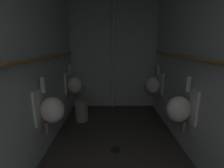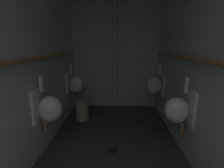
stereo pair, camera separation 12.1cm
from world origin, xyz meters
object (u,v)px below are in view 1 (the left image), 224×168
Objects in this scene: urinal_left_mid at (51,109)px; waste_bin at (82,111)px; urinal_left_far at (74,85)px; floor_drain at (116,149)px; urinal_right_mid at (180,108)px; urinal_right_far at (154,84)px; standpipe_back_wall at (114,55)px.

waste_bin is (0.18, 1.03, -0.48)m from urinal_left_mid.
urinal_left_far reaches higher than floor_drain.
urinal_left_far is 1.00× the size of urinal_right_mid.
urinal_left_mid and urinal_right_far have the same top height.
standpipe_back_wall is at bearing 90.05° from floor_drain.
standpipe_back_wall is (0.83, 0.42, 0.58)m from urinal_left_far.
floor_drain is (0.83, -1.19, -0.66)m from urinal_left_far.
standpipe_back_wall is at bearing 27.17° from urinal_left_far.
urinal_left_mid is 0.31× the size of standpipe_back_wall.
urinal_left_mid is 1.15m from waste_bin.
standpipe_back_wall is at bearing 152.11° from urinal_right_far.
urinal_left_far is 0.57m from waste_bin.
floor_drain is (0.00, -1.61, -1.24)m from standpipe_back_wall.
floor_drain is 0.37× the size of waste_bin.
urinal_left_mid is 1.29m from urinal_left_far.
urinal_left_mid and urinal_right_mid have the same top height.
floor_drain is at bearing -124.75° from urinal_right_far.
urinal_left_mid is at bearing -179.49° from urinal_right_mid.
urinal_left_mid is 1.06m from floor_drain.
waste_bin is at bearing 145.15° from urinal_right_mid.
urinal_right_far is 1.56m from waste_bin.
standpipe_back_wall is 6.52× the size of waste_bin.
urinal_right_far is (1.64, -0.01, 0.00)m from urinal_left_far.
urinal_left_far is at bearing 179.68° from urinal_right_far.
standpipe_back_wall is at bearing 64.28° from urinal_left_mid.
standpipe_back_wall is (0.83, 1.71, 0.58)m from urinal_left_mid.
standpipe_back_wall is 17.42× the size of floor_drain.
floor_drain is at bearing -89.95° from standpipe_back_wall.
urinal_left_far and urinal_right_far have the same top height.
standpipe_back_wall reaches higher than waste_bin.
urinal_left_far is at bearing 125.27° from waste_bin.
urinal_right_mid is 1.27m from urinal_right_far.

